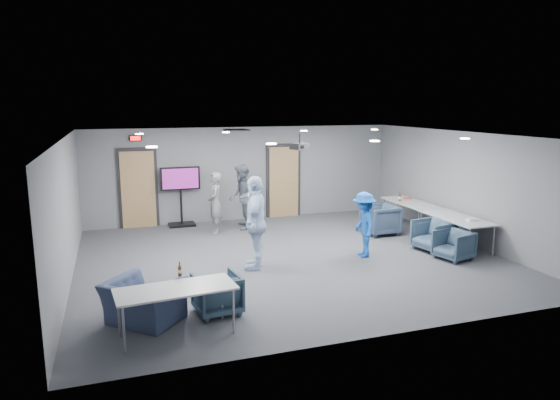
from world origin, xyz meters
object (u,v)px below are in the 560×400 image
object	(u,v)px
person_b	(242,197)
chair_right_c	(454,245)
chair_right_b	(433,235)
person_a	(215,203)
bottle_right	(400,198)
bottle_front	(180,271)
table_right_a	(411,204)
chair_right_a	(380,220)
chair_front_a	(217,294)
projector	(300,146)
table_right_b	(456,219)
chair_front_b	(143,302)
table_front_left	(176,291)
tv_stand	(181,193)
person_d	(364,225)
person_c	(256,223)

from	to	relation	value
person_b	chair_right_c	xyz separation A→B (m)	(3.72, -4.13, -0.56)
chair_right_b	chair_right_c	world-z (taller)	chair_right_b
person_a	person_b	xyz separation A→B (m)	(0.78, 0.26, 0.08)
bottle_right	bottle_front	bearing A→B (deg)	-147.27
person_b	table_right_a	world-z (taller)	person_b
chair_right_a	chair_front_a	xyz separation A→B (m)	(-5.03, -3.58, -0.06)
projector	table_right_b	bearing A→B (deg)	-42.01
person_a	chair_right_a	size ratio (longest dim) A/B	1.91
chair_front_a	chair_right_a	bearing A→B (deg)	-151.62
chair_right_c	chair_front_b	world-z (taller)	chair_front_b
table_front_left	tv_stand	distance (m)	6.82
person_d	chair_right_c	bearing A→B (deg)	77.33
bottle_front	chair_front_b	bearing A→B (deg)	169.76
person_b	tv_stand	xyz separation A→B (m)	(-1.51, 0.86, 0.05)
tv_stand	chair_right_a	bearing A→B (deg)	-28.22
person_c	bottle_right	bearing A→B (deg)	136.39
person_a	person_d	distance (m)	4.08
person_a	person_b	world-z (taller)	person_b
person_a	bottle_right	distance (m)	5.02
person_c	table_front_left	size ratio (longest dim) A/B	1.09
chair_right_b	chair_front_b	world-z (taller)	chair_right_b
person_b	projector	distance (m)	2.78
person_a	table_right_b	bearing A→B (deg)	69.43
table_right_b	chair_right_b	bearing A→B (deg)	96.48
chair_right_c	bottle_front	xyz separation A→B (m)	(-6.07, -1.26, 0.49)
person_d	chair_right_c	xyz separation A→B (m)	(1.77, -0.83, -0.41)
table_right_b	table_right_a	bearing A→B (deg)	0.00
chair_right_a	chair_right_c	bearing A→B (deg)	10.19
table_right_b	projector	distance (m)	4.09
table_front_left	projector	size ratio (longest dim) A/B	4.01
person_a	person_c	world-z (taller)	person_c
person_b	chair_front_a	distance (m)	5.60
chair_front_b	table_right_a	xyz separation A→B (m)	(7.28, 3.86, 0.34)
person_c	bottle_right	size ratio (longest dim) A/B	7.36
bottle_right	person_c	bearing A→B (deg)	-155.82
chair_right_a	bottle_front	bearing A→B (deg)	-57.02
person_a	table_right_a	world-z (taller)	person_a
bottle_right	chair_right_c	bearing A→B (deg)	-98.49
table_front_left	person_a	bearing A→B (deg)	67.71
chair_right_b	table_front_left	world-z (taller)	table_front_left
chair_right_a	chair_right_c	size ratio (longest dim) A/B	1.20
bottle_front	projector	size ratio (longest dim) A/B	0.53
person_b	bottle_front	world-z (taller)	person_b
chair_front_b	table_front_left	size ratio (longest dim) A/B	0.59
person_d	table_right_a	distance (m)	3.06
table_right_b	chair_right_c	bearing A→B (deg)	141.09
person_b	person_d	size ratio (longest dim) A/B	1.21
person_a	chair_front_b	bearing A→B (deg)	-12.85
chair_front_b	table_right_b	xyz separation A→B (m)	(7.28, 1.96, 0.35)
chair_right_b	table_right_b	size ratio (longest dim) A/B	0.40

